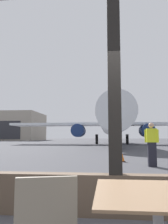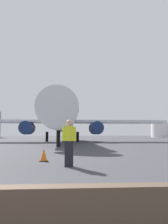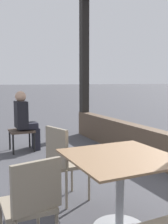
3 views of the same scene
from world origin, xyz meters
name	(u,v)px [view 3 (image 3 of 3)]	position (x,y,z in m)	size (l,w,h in m)	color
dining_table	(120,182)	(0.26, -1.65, 0.49)	(0.96, 0.96, 0.75)	#8C6B4C
cafe_chair_window_left	(64,158)	(-0.55, -1.92, 0.54)	(0.47, 0.47, 0.91)	gray
cafe_chair_window_right	(32,200)	(0.34, -2.51, 0.51)	(0.45, 0.45, 0.85)	gray
lounge_bench	(22,133)	(-3.08, -1.91, 0.38)	(0.48, 0.48, 0.44)	#47382D
seated_passenger	(25,119)	(-3.08, -1.84, 0.67)	(0.40, 0.47, 1.24)	black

